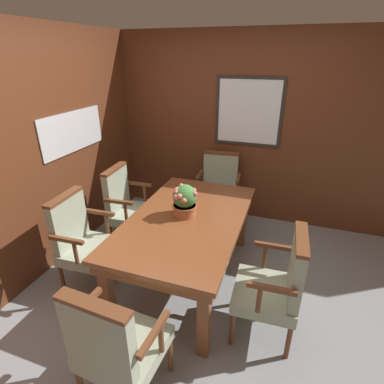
% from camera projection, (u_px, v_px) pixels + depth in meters
% --- Properties ---
extents(ground_plane, '(14.00, 14.00, 0.00)m').
position_uv_depth(ground_plane, '(186.00, 292.00, 2.98)').
color(ground_plane, gray).
extents(wall_back, '(7.20, 0.08, 2.45)m').
position_uv_depth(wall_back, '(232.00, 130.00, 4.00)').
color(wall_back, '#5B2D19').
rests_on(wall_back, ground_plane).
extents(wall_left, '(0.08, 7.20, 2.45)m').
position_uv_depth(wall_left, '(34.00, 158.00, 2.94)').
color(wall_left, '#5B2D19').
rests_on(wall_left, ground_plane).
extents(dining_table, '(1.05, 1.79, 0.73)m').
position_uv_depth(dining_table, '(187.00, 225.00, 2.92)').
color(dining_table, brown).
rests_on(dining_table, ground_plane).
extents(chair_right_near, '(0.51, 0.57, 0.97)m').
position_uv_depth(chair_right_near, '(277.00, 284.00, 2.36)').
color(chair_right_near, brown).
rests_on(chair_right_near, ground_plane).
extents(chair_left_far, '(0.53, 0.58, 0.97)m').
position_uv_depth(chair_left_far, '(127.00, 205.00, 3.59)').
color(chair_left_far, brown).
rests_on(chair_left_far, ground_plane).
extents(chair_head_far, '(0.59, 0.54, 0.97)m').
position_uv_depth(chair_head_far, '(219.00, 187.00, 4.06)').
color(chair_head_far, brown).
rests_on(chair_head_far, ground_plane).
extents(chair_left_near, '(0.52, 0.57, 0.97)m').
position_uv_depth(chair_left_near, '(83.00, 239.00, 2.92)').
color(chair_left_near, brown).
rests_on(chair_left_near, ground_plane).
extents(chair_head_near, '(0.58, 0.52, 0.97)m').
position_uv_depth(chair_head_near, '(115.00, 344.00, 1.87)').
color(chair_head_near, brown).
rests_on(chair_head_near, ground_plane).
extents(potted_plant, '(0.24, 0.26, 0.32)m').
position_uv_depth(potted_plant, '(185.00, 200.00, 2.85)').
color(potted_plant, '#B2603D').
rests_on(potted_plant, dining_table).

